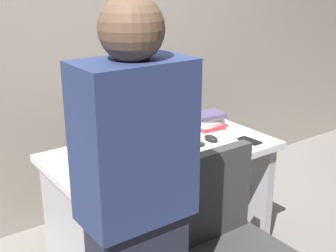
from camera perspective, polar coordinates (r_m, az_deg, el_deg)
wall_back at (r=3.11m, az=-10.37°, el=15.20°), size 6.40×0.10×3.00m
desk at (r=2.63m, az=-0.64°, el=-7.77°), size 1.31×0.70×0.75m
person_at_desk at (r=1.67m, az=-4.12°, el=-11.76°), size 0.40×0.24×1.64m
monitor at (r=2.59m, az=-2.16°, el=3.60°), size 0.54×0.14×0.46m
keyboard at (r=2.48m, az=-0.00°, el=-3.11°), size 0.43×0.14×0.02m
mouse at (r=2.65m, az=5.58°, el=-1.59°), size 0.06×0.10×0.03m
cup_near_keyboard at (r=2.24m, az=-8.16°, el=-4.71°), size 0.07×0.07×0.10m
cup_by_monitor at (r=2.44m, az=-11.13°, el=-2.90°), size 0.07×0.07×0.09m
book_stack at (r=2.85m, az=5.25°, el=0.72°), size 0.21×0.18×0.10m
cell_phone at (r=2.68m, az=10.53°, el=-1.89°), size 0.08×0.15×0.01m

